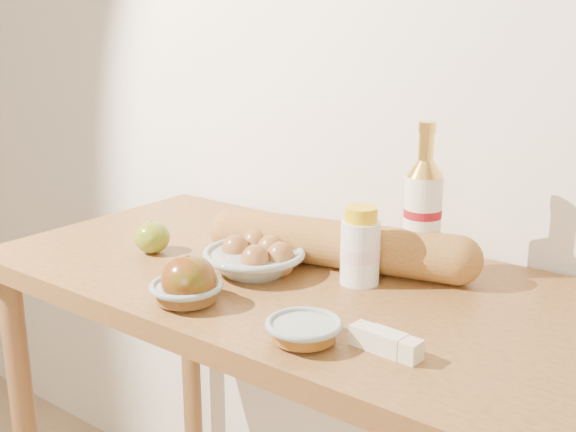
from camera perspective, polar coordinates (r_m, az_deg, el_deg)
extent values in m
cube|color=white|center=(1.51, 8.61, 13.29)|extent=(3.50, 0.02, 2.60)
cube|color=olive|center=(1.33, 0.80, -5.54)|extent=(1.20, 0.60, 0.04)
cylinder|color=brown|center=(2.02, -7.67, -11.82)|extent=(0.05, 0.05, 0.86)
cylinder|color=#F3E6CE|center=(1.32, 10.54, -0.74)|extent=(0.08, 0.08, 0.18)
cylinder|color=maroon|center=(1.32, 10.59, 0.26)|extent=(0.08, 0.08, 0.02)
cone|color=gold|center=(1.30, 10.77, 3.75)|extent=(0.08, 0.08, 0.03)
cylinder|color=gold|center=(1.29, 10.86, 5.43)|extent=(0.03, 0.03, 0.05)
cylinder|color=gold|center=(1.28, 10.94, 6.91)|extent=(0.04, 0.04, 0.02)
cylinder|color=white|center=(1.27, 5.72, -2.88)|extent=(0.09, 0.09, 0.11)
cylinder|color=beige|center=(1.27, 5.72, -2.88)|extent=(0.09, 0.09, 0.02)
cylinder|color=yellow|center=(1.25, 5.80, 0.13)|extent=(0.07, 0.07, 0.03)
torus|color=#8D9A95|center=(1.32, -2.72, -2.99)|extent=(0.24, 0.24, 0.01)
ellipsoid|color=brown|center=(1.35, -4.16, -2.83)|extent=(0.07, 0.07, 0.07)
ellipsoid|color=brown|center=(1.29, -2.62, -3.70)|extent=(0.07, 0.07, 0.07)
ellipsoid|color=brown|center=(1.34, -1.40, -2.85)|extent=(0.07, 0.07, 0.07)
ellipsoid|color=brown|center=(1.38, -2.65, -2.38)|extent=(0.07, 0.07, 0.07)
ellipsoid|color=brown|center=(1.30, -0.61, -3.45)|extent=(0.07, 0.07, 0.07)
cylinder|color=#B17A36|center=(1.35, 3.98, -2.24)|extent=(0.45, 0.19, 0.09)
sphere|color=#B17A36|center=(1.44, -4.40, -1.12)|extent=(0.11, 0.11, 0.09)
sphere|color=#B17A36|center=(1.30, 13.27, -3.42)|extent=(0.11, 0.11, 0.09)
ellipsoid|color=olive|center=(1.46, -10.69, -1.64)|extent=(0.09, 0.09, 0.07)
cylinder|color=#482D18|center=(1.45, -10.74, -0.60)|extent=(0.01, 0.01, 0.01)
ellipsoid|color=maroon|center=(1.19, -7.83, -5.05)|extent=(0.11, 0.11, 0.08)
cylinder|color=#472C17|center=(1.18, -7.90, -3.43)|extent=(0.01, 0.01, 0.01)
torus|color=gray|center=(1.20, -8.06, -5.47)|extent=(0.15, 0.15, 0.01)
cylinder|color=brown|center=(1.21, -8.03, -6.03)|extent=(0.12, 0.12, 0.02)
torus|color=gray|center=(1.06, 1.27, -8.53)|extent=(0.15, 0.15, 0.01)
cylinder|color=brown|center=(1.06, 1.26, -9.10)|extent=(0.12, 0.12, 0.02)
cube|color=beige|center=(1.04, 7.73, -9.86)|extent=(0.11, 0.04, 0.03)
cube|color=beige|center=(1.04, 7.73, -9.86)|extent=(0.06, 0.03, 0.03)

